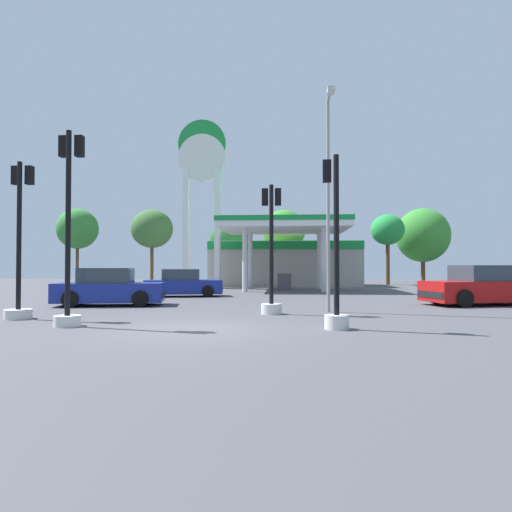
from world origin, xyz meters
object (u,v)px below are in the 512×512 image
Objects in this scene: traffic_signal_0 at (69,249)px; tree_1 at (152,229)px; car_2 at (109,288)px; car_1 at (183,284)px; tree_0 at (78,229)px; station_pole_sign at (202,183)px; car_0 at (481,287)px; tree_3 at (284,230)px; tree_2 at (231,241)px; corner_streetlamp at (329,184)px; traffic_signal_1 at (271,267)px; tree_4 at (388,230)px; traffic_signal_2 at (335,273)px; traffic_signal_3 at (19,265)px; tree_5 at (423,235)px.

tree_1 is (-6.28, 28.39, 2.84)m from traffic_signal_0.
car_2 is 22.98m from tree_1.
tree_0 reaches higher than car_1.
car_0 is (14.16, -13.80, -6.96)m from station_pole_sign.
tree_2 is at bearing 158.99° from tree_3.
station_pole_sign reaches higher than traffic_signal_0.
tree_2 is (0.51, 30.46, 1.82)m from traffic_signal_0.
corner_streetlamp is at bearing -75.75° from tree_2.
tree_4 is at bearing 69.95° from traffic_signal_1.
traffic_signal_0 reaches higher than car_2.
traffic_signal_2 is at bearing -64.97° from tree_1.
corner_streetlamp reaches higher than traffic_signal_1.
tree_4 is at bearing 63.16° from traffic_signal_0.
car_0 is 1.10× the size of traffic_signal_2.
traffic_signal_0 is at bearing -150.75° from car_0.
station_pole_sign reaches higher than traffic_signal_1.
tree_3 is (5.13, 16.47, 4.06)m from car_1.
traffic_signal_0 reaches higher than car_1.
car_1 is at bearing -51.92° from tree_0.
corner_streetlamp is at bearing 14.93° from traffic_signal_3.
car_2 reaches higher than car_1.
car_1 is 1.00× the size of traffic_signal_1.
tree_0 is at bearing 165.85° from tree_1.
car_2 is 0.60× the size of corner_streetlamp.
corner_streetlamp is (1.95, 0.57, 2.86)m from traffic_signal_1.
station_pole_sign reaches higher than tree_3.
traffic_signal_3 is 29.12m from tree_2.
station_pole_sign is 16.69m from car_2.
car_0 is 8.25m from corner_streetlamp.
car_0 is 15.10m from car_2.
car_0 is at bearing 20.88° from traffic_signal_3.
tree_4 is (14.74, 6.70, -3.05)m from station_pole_sign.
tree_0 is at bearing 174.81° from tree_3.
tree_1 is 7.17m from tree_2.
car_0 is at bearing 29.25° from traffic_signal_0.
station_pole_sign is 19.27m from corner_streetlamp.
corner_streetlamp is at bearing -51.04° from tree_0.
tree_4 reaches higher than traffic_signal_0.
traffic_signal_3 is (-1.80, -19.89, -6.08)m from station_pole_sign.
traffic_signal_2 is 5.13m from corner_streetlamp.
tree_1 is at bearing 129.79° from station_pole_sign.
tree_5 reaches higher than car_2.
tree_3 is at bearing 73.03° from car_2.
tree_3 is (5.90, 7.12, -2.99)m from station_pole_sign.
tree_3 is at bearing 74.08° from traffic_signal_3.
tree_4 is at bearing 48.97° from car_1.
tree_2 is 0.79× the size of corner_streetlamp.
car_0 is 0.66× the size of corner_streetlamp.
tree_2 reaches higher than traffic_signal_3.
tree_5 is (12.56, 2.36, -0.33)m from tree_3.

